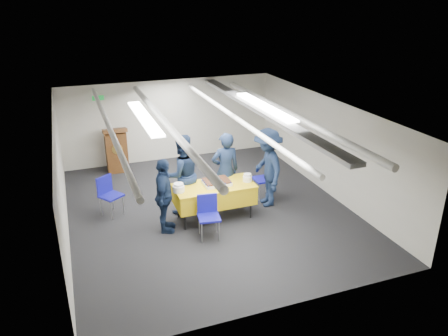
{
  "coord_description": "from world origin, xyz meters",
  "views": [
    {
      "loc": [
        -2.7,
        -8.33,
        4.59
      ],
      "look_at": [
        0.29,
        -0.2,
        1.05
      ],
      "focal_mm": 35.0,
      "sensor_mm": 36.0,
      "label": 1
    }
  ],
  "objects_px": {
    "serving_table": "(214,194)",
    "sailor_b": "(182,174)",
    "chair_right": "(266,175)",
    "sailor_c": "(164,196)",
    "sailor_a": "(225,170)",
    "chair_near": "(208,212)",
    "sheet_cake": "(217,182)",
    "chair_left": "(108,192)",
    "podium": "(116,149)",
    "sailor_d": "(267,168)"
  },
  "relations": [
    {
      "from": "serving_table",
      "to": "podium",
      "type": "relative_size",
      "value": 1.36
    },
    {
      "from": "sheet_cake",
      "to": "chair_right",
      "type": "relative_size",
      "value": 0.66
    },
    {
      "from": "podium",
      "to": "chair_near",
      "type": "distance_m",
      "value": 4.28
    },
    {
      "from": "serving_table",
      "to": "sailor_c",
      "type": "relative_size",
      "value": 1.09
    },
    {
      "from": "serving_table",
      "to": "sailor_a",
      "type": "relative_size",
      "value": 0.98
    },
    {
      "from": "chair_near",
      "to": "sailor_a",
      "type": "bearing_deg",
      "value": 55.18
    },
    {
      "from": "chair_near",
      "to": "sailor_a",
      "type": "xyz_separation_m",
      "value": [
        0.78,
        1.12,
        0.34
      ]
    },
    {
      "from": "sailor_a",
      "to": "sailor_b",
      "type": "relative_size",
      "value": 0.97
    },
    {
      "from": "chair_left",
      "to": "sailor_b",
      "type": "relative_size",
      "value": 0.48
    },
    {
      "from": "sailor_c",
      "to": "sailor_d",
      "type": "xyz_separation_m",
      "value": [
        2.45,
        0.39,
        0.12
      ]
    },
    {
      "from": "sailor_d",
      "to": "sailor_c",
      "type": "bearing_deg",
      "value": -76.1
    },
    {
      "from": "chair_right",
      "to": "sailor_c",
      "type": "height_order",
      "value": "sailor_c"
    },
    {
      "from": "chair_near",
      "to": "chair_right",
      "type": "xyz_separation_m",
      "value": [
        1.86,
        1.25,
        0.0
      ]
    },
    {
      "from": "serving_table",
      "to": "sailor_b",
      "type": "relative_size",
      "value": 0.94
    },
    {
      "from": "chair_near",
      "to": "chair_left",
      "type": "distance_m",
      "value": 2.4
    },
    {
      "from": "sailor_a",
      "to": "sailor_d",
      "type": "bearing_deg",
      "value": 167.07
    },
    {
      "from": "sheet_cake",
      "to": "podium",
      "type": "distance_m",
      "value": 3.79
    },
    {
      "from": "sheet_cake",
      "to": "chair_left",
      "type": "height_order",
      "value": "chair_left"
    },
    {
      "from": "sailor_d",
      "to": "podium",
      "type": "bearing_deg",
      "value": -132.7
    },
    {
      "from": "sailor_a",
      "to": "sailor_c",
      "type": "xyz_separation_m",
      "value": [
        -1.54,
        -0.64,
        -0.09
      ]
    },
    {
      "from": "podium",
      "to": "sailor_c",
      "type": "bearing_deg",
      "value": -82.33
    },
    {
      "from": "chair_right",
      "to": "sailor_a",
      "type": "height_order",
      "value": "sailor_a"
    },
    {
      "from": "sheet_cake",
      "to": "podium",
      "type": "relative_size",
      "value": 0.46
    },
    {
      "from": "chair_right",
      "to": "chair_left",
      "type": "height_order",
      "value": "same"
    },
    {
      "from": "serving_table",
      "to": "sailor_c",
      "type": "height_order",
      "value": "sailor_c"
    },
    {
      "from": "sheet_cake",
      "to": "chair_left",
      "type": "relative_size",
      "value": 0.66
    },
    {
      "from": "chair_left",
      "to": "sailor_c",
      "type": "bearing_deg",
      "value": -49.6
    },
    {
      "from": "serving_table",
      "to": "chair_left",
      "type": "height_order",
      "value": "chair_left"
    },
    {
      "from": "serving_table",
      "to": "chair_left",
      "type": "relative_size",
      "value": 1.96
    },
    {
      "from": "sheet_cake",
      "to": "chair_near",
      "type": "bearing_deg",
      "value": -121.17
    },
    {
      "from": "serving_table",
      "to": "sailor_b",
      "type": "height_order",
      "value": "sailor_b"
    },
    {
      "from": "serving_table",
      "to": "sailor_c",
      "type": "xyz_separation_m",
      "value": [
        -1.12,
        -0.18,
        0.22
      ]
    },
    {
      "from": "chair_right",
      "to": "sailor_b",
      "type": "xyz_separation_m",
      "value": [
        -2.07,
        -0.09,
        0.37
      ]
    },
    {
      "from": "chair_right",
      "to": "sheet_cake",
      "type": "bearing_deg",
      "value": -158.98
    },
    {
      "from": "serving_table",
      "to": "sailor_d",
      "type": "distance_m",
      "value": 1.39
    },
    {
      "from": "podium",
      "to": "chair_left",
      "type": "height_order",
      "value": "podium"
    },
    {
      "from": "sheet_cake",
      "to": "sailor_b",
      "type": "height_order",
      "value": "sailor_b"
    },
    {
      "from": "serving_table",
      "to": "sailor_c",
      "type": "distance_m",
      "value": 1.16
    },
    {
      "from": "sailor_a",
      "to": "sailor_d",
      "type": "height_order",
      "value": "sailor_d"
    },
    {
      "from": "chair_near",
      "to": "sailor_a",
      "type": "distance_m",
      "value": 1.41
    },
    {
      "from": "podium",
      "to": "sailor_b",
      "type": "xyz_separation_m",
      "value": [
        1.04,
        -2.93,
        0.29
      ]
    },
    {
      "from": "chair_right",
      "to": "sailor_c",
      "type": "distance_m",
      "value": 2.75
    },
    {
      "from": "podium",
      "to": "chair_near",
      "type": "bearing_deg",
      "value": -73.01
    },
    {
      "from": "podium",
      "to": "sailor_c",
      "type": "height_order",
      "value": "sailor_c"
    },
    {
      "from": "serving_table",
      "to": "chair_right",
      "type": "height_order",
      "value": "chair_right"
    },
    {
      "from": "serving_table",
      "to": "chair_near",
      "type": "height_order",
      "value": "chair_near"
    },
    {
      "from": "sailor_a",
      "to": "sailor_b",
      "type": "distance_m",
      "value": 0.98
    },
    {
      "from": "sailor_c",
      "to": "chair_near",
      "type": "bearing_deg",
      "value": -103.51
    },
    {
      "from": "chair_left",
      "to": "sailor_c",
      "type": "height_order",
      "value": "sailor_c"
    },
    {
      "from": "sailor_a",
      "to": "sailor_c",
      "type": "height_order",
      "value": "sailor_a"
    }
  ]
}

